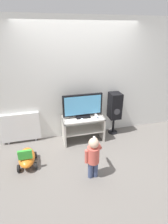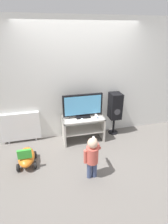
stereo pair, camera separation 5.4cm
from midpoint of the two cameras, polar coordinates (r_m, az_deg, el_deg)
The scene contains 11 objects.
ground_plane at distance 3.96m, azimuth 0.88°, elevation -10.67°, with size 16.00×16.00×0.00m, color slate.
wall_back at distance 3.88m, azimuth -1.02°, elevation 9.90°, with size 10.00×0.06×2.60m.
tv_stand at distance 3.95m, azimuth 0.08°, elevation -4.43°, with size 0.91×0.46×0.57m.
television at distance 3.76m, azimuth 0.01°, elevation 1.92°, with size 0.87×0.20×0.53m.
game_console at distance 3.87m, azimuth 4.40°, elevation -1.28°, with size 0.04×0.18×0.05m.
remote_primary at distance 3.68m, azimuth -4.74°, elevation -2.98°, with size 0.05×0.13×0.03m.
remote_secondary at distance 3.75m, azimuth -0.19°, elevation -2.32°, with size 0.08×0.13×0.03m.
child at distance 2.95m, azimuth 3.26°, elevation -13.77°, with size 0.30×0.45×0.78m.
speaker_tower at distance 4.14m, azimuth 10.48°, elevation 1.62°, with size 0.26×0.30×1.03m.
ride_on_toy at distance 3.53m, azimuth -17.85°, elevation -13.78°, with size 0.34×0.56×0.43m.
radiator at distance 4.10m, azimuth -19.66°, elevation -4.58°, with size 0.84×0.08×0.71m.
Camera 2 is at (-0.79, -3.12, 2.30)m, focal length 28.00 mm.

